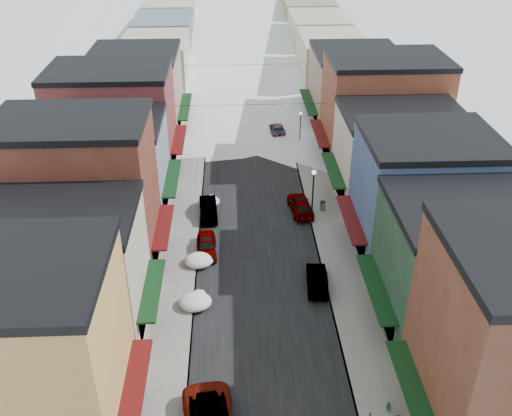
{
  "coord_description": "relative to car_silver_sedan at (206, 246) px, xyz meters",
  "views": [
    {
      "loc": [
        -1.92,
        -18.28,
        27.38
      ],
      "look_at": [
        0.0,
        24.69,
        2.28
      ],
      "focal_mm": 40.0,
      "sensor_mm": 36.0,
      "label": 1
    }
  ],
  "objects": [
    {
      "name": "car_dark_hatch",
      "position": [
        0.0,
        5.97,
        0.02
      ],
      "size": [
        1.86,
        4.49,
        1.45
      ],
      "primitive_type": "imported",
      "rotation": [
        0.0,
        0.0,
        0.08
      ],
      "color": "black",
      "rests_on": "ground"
    },
    {
      "name": "planter_far",
      "position": [
        11.19,
        -16.98,
        -0.28
      ],
      "size": [
        0.43,
        0.43,
        0.55
      ],
      "primitive_type": "imported",
      "rotation": [
        0.0,
        0.0,
        0.62
      ],
      "color": "#2B5F2D",
      "rests_on": "sidewalk_right"
    },
    {
      "name": "car_silver_sedan",
      "position": [
        0.0,
        0.0,
        0.0
      ],
      "size": [
        1.86,
        4.21,
        1.41
      ],
      "primitive_type": "imported",
      "rotation": [
        0.0,
        0.0,
        0.05
      ],
      "color": "gray",
      "rests_on": "ground"
    },
    {
      "name": "bldg_r_green",
      "position": [
        17.49,
        -9.34,
        4.05
      ],
      "size": [
        11.3,
        9.2,
        9.5
      ],
      "color": "#1D3D29",
      "rests_on": "ground"
    },
    {
      "name": "car_black_sedan",
      "position": [
        7.8,
        25.11,
        -0.01
      ],
      "size": [
        2.3,
        4.91,
        1.39
      ],
      "primitive_type": "imported",
      "rotation": [
        0.0,
        0.0,
        3.22
      ],
      "color": "black",
      "rests_on": "ground"
    },
    {
      "name": "sidewalk_left",
      "position": [
        -2.3,
        38.66,
        -0.63
      ],
      "size": [
        3.2,
        160.0,
        0.15
      ],
      "primitive_type": "cube",
      "color": "gray",
      "rests_on": "ground"
    },
    {
      "name": "streetlamp_far",
      "position": [
        10.25,
        21.72,
        1.94
      ],
      "size": [
        0.33,
        0.33,
        3.96
      ],
      "color": "black",
      "rests_on": "sidewalk_right"
    },
    {
      "name": "sidewalk_right",
      "position": [
        10.9,
        38.66,
        -0.63
      ],
      "size": [
        3.2,
        160.0,
        0.15
      ],
      "primitive_type": "cube",
      "color": "gray",
      "rests_on": "ground"
    },
    {
      "name": "overhead_cables",
      "position": [
        4.3,
        26.16,
        5.5
      ],
      "size": [
        16.4,
        15.04,
        0.04
      ],
      "color": "black",
      "rests_on": "ground"
    },
    {
      "name": "snow_pile_mid",
      "position": [
        -0.55,
        -1.68,
        -0.23
      ],
      "size": [
        2.34,
        2.64,
        0.99
      ],
      "color": "white",
      "rests_on": "ground"
    },
    {
      "name": "car_green_sedan",
      "position": [
        8.6,
        -5.0,
        -0.0
      ],
      "size": [
        1.81,
        4.36,
        1.4
      ],
      "primitive_type": "imported",
      "rotation": [
        0.0,
        0.0,
        3.06
      ],
      "color": "black",
      "rests_on": "ground"
    },
    {
      "name": "bldg_l_grayblue",
      "position": [
        -8.89,
        7.66,
        3.8
      ],
      "size": [
        11.3,
        9.2,
        9.0
      ],
      "color": "#788CA0",
      "rests_on": "ground"
    },
    {
      "name": "bldg_l_tan",
      "position": [
        -8.89,
        26.66,
        4.3
      ],
      "size": [
        11.3,
        11.2,
        10.0
      ],
      "color": "tan",
      "rests_on": "ground"
    },
    {
      "name": "curb_left",
      "position": [
        -0.75,
        38.66,
        -0.63
      ],
      "size": [
        0.1,
        160.0,
        0.15
      ],
      "primitive_type": "cube",
      "color": "slate",
      "rests_on": "ground"
    },
    {
      "name": "bldg_r_tan",
      "position": [
        17.49,
        27.66,
        4.05
      ],
      "size": [
        11.3,
        11.2,
        9.5
      ],
      "color": "#90725E",
      "rests_on": "ground"
    },
    {
      "name": "streetlamp_near",
      "position": [
        9.5,
        5.04,
        2.51
      ],
      "size": [
        0.4,
        0.4,
        4.85
      ],
      "color": "black",
      "rests_on": "sidewalk_right"
    },
    {
      "name": "trash_can",
      "position": [
        10.7,
        6.34,
        -0.09
      ],
      "size": [
        0.53,
        0.53,
        0.9
      ],
      "color": "#5D6062",
      "rests_on": "sidewalk_right"
    },
    {
      "name": "bldg_r_blue",
      "position": [
        17.49,
        -0.34,
        4.55
      ],
      "size": [
        11.3,
        9.2,
        10.5
      ],
      "color": "#374E7D",
      "rests_on": "ground"
    },
    {
      "name": "car_silver_wagon",
      "position": [
        0.39,
        28.74,
        0.04
      ],
      "size": [
        2.27,
        5.19,
        1.48
      ],
      "primitive_type": "imported",
      "rotation": [
        0.0,
        0.0,
        -0.04
      ],
      "color": "#A4A5AC",
      "rests_on": "ground"
    },
    {
      "name": "road",
      "position": [
        4.3,
        38.66,
        -0.7
      ],
      "size": [
        10.0,
        160.0,
        0.01
      ],
      "primitive_type": "cube",
      "color": "black",
      "rests_on": "ground"
    },
    {
      "name": "bldg_l_brick_far",
      "position": [
        -9.89,
        16.66,
        4.8
      ],
      "size": [
        13.3,
        9.2,
        11.0
      ],
      "color": "maroon",
      "rests_on": "ground"
    },
    {
      "name": "bldg_r_cream",
      "position": [
        17.99,
        8.66,
        3.8
      ],
      "size": [
        12.3,
        9.2,
        9.0
      ],
      "color": "beige",
      "rests_on": "ground"
    },
    {
      "name": "snow_pile_far",
      "position": [
        0.02,
        8.05,
        -0.29
      ],
      "size": [
        2.06,
        2.47,
        0.87
      ],
      "color": "white",
      "rests_on": "ground"
    },
    {
      "name": "distant_blocks",
      "position": [
        4.3,
        61.66,
        3.3
      ],
      "size": [
        34.0,
        55.0,
        8.0
      ],
      "color": "gray",
      "rests_on": "ground"
    },
    {
      "name": "bldg_l_cream",
      "position": [
        -8.89,
        -8.84,
        4.05
      ],
      "size": [
        11.3,
        8.2,
        9.5
      ],
      "color": "beige",
      "rests_on": "ground"
    },
    {
      "name": "snow_pile_near",
      "position": [
        -0.58,
        -6.9,
        -0.22
      ],
      "size": [
        2.41,
        2.68,
        1.02
      ],
      "color": "white",
      "rests_on": "ground"
    },
    {
      "name": "car_lane_silver",
      "position": [
        2.1,
        38.08,
        0.1
      ],
      "size": [
        2.04,
        4.79,
        1.62
      ],
      "primitive_type": "imported",
      "rotation": [
        0.0,
        0.0,
        -0.03
      ],
      "color": "gray",
      "rests_on": "ground"
    },
    {
      "name": "car_gray_suv",
      "position": [
        8.6,
        6.31,
        0.09
      ],
      "size": [
        2.39,
        4.85,
        1.59
      ],
      "primitive_type": "imported",
      "rotation": [
        0.0,
        0.0,
        3.25
      ],
      "color": "gray",
      "rests_on": "ground"
    },
    {
      "name": "car_lane_white",
      "position": [
        5.7,
        50.89,
        0.16
      ],
      "size": [
        3.32,
        6.39,
        1.72
      ],
      "primitive_type": "imported",
      "rotation": [
        0.0,
        0.0,
        3.06
      ],
      "color": "silver",
      "rests_on": "ground"
    },
    {
      "name": "curb_right",
      "position": [
        9.35,
        38.66,
        -0.63
      ],
      "size": [
        0.1,
        160.0,
        0.15
      ],
      "primitive_type": "cube",
      "color": "slate",
      "rests_on": "ground"
    },
    {
      "name": "bldg_r_brick_far",
      "position": [
        18.49,
        17.66,
        5.05
      ],
      "size": [
        13.3,
        9.2,
        11.5
      ],
      "color": "brown",
      "rests_on": "ground"
    },
    {
      "name": "bldg_l_yellow",
      "position": [
        -8.89,
        -17.34,
        5.05
      ],
      "size": [
        11.3,
        8.7,
        11.5
      ],
      "color": "#DA9D50",
      "rests_on": "ground"
    },
    {
      "name": "bldg_l_brick_near",
      "position": [
        -9.39,
        -0.84,
        5.55
      ],
      "size": [
        12.3,
        8.2,
        12.5
      ],
      "color": "maroon",
      "rests_on": "ground"
    }
  ]
}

